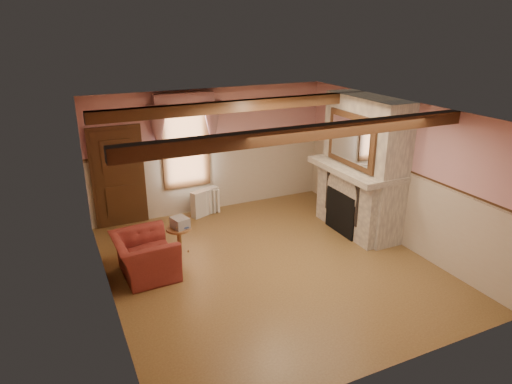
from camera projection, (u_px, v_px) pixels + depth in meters
name	position (u px, v px, depth m)	size (l,w,h in m)	color
floor	(270.00, 265.00, 8.29)	(5.50, 6.00, 0.01)	brown
ceiling	(272.00, 111.00, 7.31)	(5.50, 6.00, 0.01)	silver
wall_back	(211.00, 151.00, 10.35)	(5.50, 0.02, 2.80)	#C6898F
wall_front	(388.00, 276.00, 5.26)	(5.50, 0.02, 2.80)	#C6898F
wall_left	(104.00, 220.00, 6.71)	(0.02, 6.00, 2.80)	#C6898F
wall_right	(396.00, 172.00, 8.89)	(0.02, 6.00, 2.80)	#C6898F
wainscot	(270.00, 227.00, 8.03)	(5.50, 6.00, 1.50)	#BDAF98
chair_rail	(271.00, 187.00, 7.77)	(5.50, 6.00, 0.08)	black
firebox	(343.00, 212.00, 9.44)	(0.20, 0.95, 0.90)	black
armchair	(145.00, 256.00, 7.84)	(1.13, 0.98, 0.73)	maroon
side_table	(179.00, 241.00, 8.58)	(0.47, 0.47, 0.55)	brown
book_stack	(180.00, 223.00, 8.46)	(0.26, 0.32, 0.20)	#B7AD8C
radiator	(205.00, 202.00, 10.36)	(0.70, 0.18, 0.60)	silver
bowl	(350.00, 161.00, 9.36)	(0.35, 0.35, 0.08)	brown
mantel_clock	(334.00, 151.00, 9.84)	(0.14, 0.24, 0.20)	#2F200D
oil_lamp	(342.00, 153.00, 9.59)	(0.11, 0.11, 0.28)	#BA7C34
candle_red	(373.00, 169.00, 8.73)	(0.06, 0.06, 0.16)	#A61914
jar_yellow	(366.00, 167.00, 8.92)	(0.06, 0.06, 0.12)	gold
fireplace	(364.00, 166.00, 9.27)	(0.85, 2.00, 2.80)	gray
mantel	(356.00, 169.00, 9.22)	(1.05, 2.05, 0.12)	gray
overmantel_mirror	(351.00, 140.00, 8.93)	(0.06, 1.44, 1.04)	silver
door	(118.00, 179.00, 9.59)	(1.10, 0.10, 2.10)	black
window	(185.00, 143.00, 10.00)	(1.06, 0.08, 2.02)	white
window_drapes	(185.00, 117.00, 9.71)	(1.30, 0.14, 1.40)	gray
ceiling_beam_front	(311.00, 133.00, 6.33)	(5.50, 0.18, 0.20)	black
ceiling_beam_back	(242.00, 106.00, 8.37)	(5.50, 0.18, 0.20)	black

